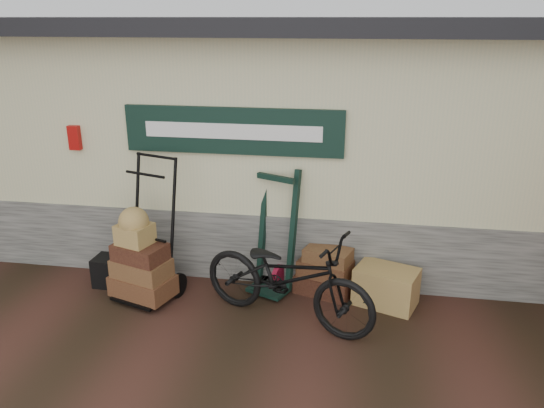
% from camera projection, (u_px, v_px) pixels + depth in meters
% --- Properties ---
extents(ground, '(80.00, 80.00, 0.00)m').
position_uv_depth(ground, '(243.00, 323.00, 5.87)').
color(ground, black).
rests_on(ground, ground).
extents(station_building, '(14.40, 4.10, 3.20)m').
position_uv_depth(station_building, '(280.00, 130.00, 7.88)').
color(station_building, '#4C4C47').
rests_on(station_building, ground).
extents(porter_trolley, '(1.02, 0.88, 1.73)m').
position_uv_depth(porter_trolley, '(149.00, 227.00, 6.23)').
color(porter_trolley, black).
rests_on(porter_trolley, ground).
extents(green_barrow, '(0.69, 0.65, 1.53)m').
position_uv_depth(green_barrow, '(275.00, 231.00, 6.37)').
color(green_barrow, black).
rests_on(green_barrow, ground).
extents(suitcase_stack, '(0.77, 0.61, 0.60)m').
position_uv_depth(suitcase_stack, '(325.00, 270.00, 6.44)').
color(suitcase_stack, '#341610').
rests_on(suitcase_stack, ground).
extents(wicker_hamper, '(0.81, 0.66, 0.45)m').
position_uv_depth(wicker_hamper, '(386.00, 287.00, 6.20)').
color(wicker_hamper, olive).
rests_on(wicker_hamper, ground).
extents(black_trunk, '(0.38, 0.33, 0.37)m').
position_uv_depth(black_trunk, '(110.00, 271.00, 6.66)').
color(black_trunk, black).
rests_on(black_trunk, ground).
extents(bicycle, '(1.39, 2.18, 1.20)m').
position_uv_depth(bicycle, '(287.00, 272.00, 5.73)').
color(bicycle, black).
rests_on(bicycle, ground).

